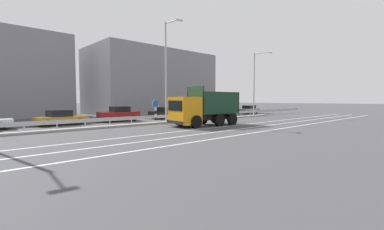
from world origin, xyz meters
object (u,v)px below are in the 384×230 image
at_px(median_road_sign, 156,111).
at_px(parked_car_2, 60,118).
at_px(street_lamp_1, 167,68).
at_px(parked_car_7, 249,109).
at_px(street_lamp_2, 255,81).
at_px(dump_truck, 198,111).
at_px(parked_car_3, 119,114).
at_px(parked_car_6, 225,110).
at_px(parked_car_5, 199,112).
at_px(parked_car_4, 168,113).

distance_m(median_road_sign, parked_car_2, 8.62).
xyz_separation_m(street_lamp_1, parked_car_7, (20.96, 4.86, -4.74)).
bearing_deg(street_lamp_2, median_road_sign, 179.66).
xyz_separation_m(dump_truck, street_lamp_1, (-0.23, 4.16, 4.13)).
height_order(parked_car_2, parked_car_3, parked_car_3).
xyz_separation_m(median_road_sign, street_lamp_1, (1.32, -0.04, 4.22)).
height_order(median_road_sign, parked_car_6, median_road_sign).
bearing_deg(parked_car_2, street_lamp_1, 54.84).
height_order(street_lamp_2, parked_car_5, street_lamp_2).
bearing_deg(parked_car_2, parked_car_5, 86.43).
xyz_separation_m(parked_car_6, parked_car_7, (5.36, -0.60, 0.01)).
bearing_deg(parked_car_2, dump_truck, 38.83).
relative_size(parked_car_3, parked_car_5, 0.98).
height_order(dump_truck, street_lamp_2, street_lamp_2).
relative_size(parked_car_3, parked_car_4, 0.90).
relative_size(street_lamp_1, parked_car_3, 2.32).
relative_size(parked_car_2, parked_car_4, 0.95).
xyz_separation_m(street_lamp_1, street_lamp_2, (15.34, -0.06, -0.52)).
height_order(median_road_sign, parked_car_2, median_road_sign).
relative_size(median_road_sign, parked_car_5, 0.53).
height_order(street_lamp_1, parked_car_6, street_lamp_1).
bearing_deg(parked_car_7, parked_car_3, 87.47).
distance_m(street_lamp_2, parked_car_4, 13.16).
distance_m(median_road_sign, parked_car_5, 12.14).
xyz_separation_m(dump_truck, parked_car_7, (20.73, 9.02, -0.61)).
bearing_deg(parked_car_6, parked_car_7, -97.80).
height_order(parked_car_4, parked_car_6, parked_car_4).
distance_m(parked_car_2, parked_car_3, 5.87).
bearing_deg(dump_truck, parked_car_6, -52.11).
distance_m(parked_car_3, parked_car_4, 6.43).
bearing_deg(median_road_sign, parked_car_7, 12.21).
bearing_deg(parked_car_5, street_lamp_1, -57.99).
bearing_deg(parked_car_4, dump_truck, -19.26).
height_order(street_lamp_1, parked_car_4, street_lamp_1).
distance_m(parked_car_5, parked_car_6, 5.98).
bearing_deg(parked_car_7, parked_car_2, 87.98).
distance_m(parked_car_6, parked_car_7, 5.40).
bearing_deg(parked_car_3, parked_car_5, -86.44).
xyz_separation_m(parked_car_2, parked_car_4, (12.29, -0.02, 0.03)).
height_order(parked_car_4, parked_car_5, parked_car_4).
xyz_separation_m(median_road_sign, parked_car_3, (-1.19, 5.11, -0.42)).
bearing_deg(street_lamp_2, parked_car_3, 163.72).
bearing_deg(parked_car_3, street_lamp_2, -103.23).
xyz_separation_m(street_lamp_1, parked_car_4, (3.91, 4.94, -4.72)).
relative_size(dump_truck, parked_car_5, 1.55).
bearing_deg(median_road_sign, parked_car_6, 17.76).
height_order(street_lamp_1, parked_car_3, street_lamp_1).
distance_m(street_lamp_1, parked_car_3, 7.38).
xyz_separation_m(median_road_sign, street_lamp_2, (16.67, -0.10, 3.69)).
height_order(parked_car_3, parked_car_5, parked_car_3).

